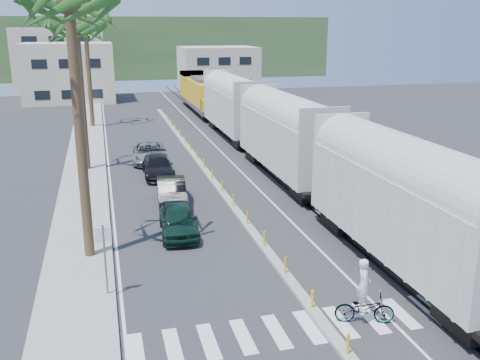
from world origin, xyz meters
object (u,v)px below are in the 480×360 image
car_second (171,192)px  cyclist (364,303)px  street_sign (104,250)px  car_lead (178,220)px

car_second → cyclist: size_ratio=1.89×
street_sign → cyclist: street_sign is taller
car_lead → street_sign: bearing=-118.2°
street_sign → car_second: street_sign is taller
car_lead → cyclist: cyclist is taller
car_second → cyclist: bearing=-68.0°
car_second → cyclist: (4.83, -14.89, 0.01)m
car_lead → cyclist: size_ratio=1.82×
street_sign → car_lead: size_ratio=0.66×
street_sign → car_second: size_ratio=0.63×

